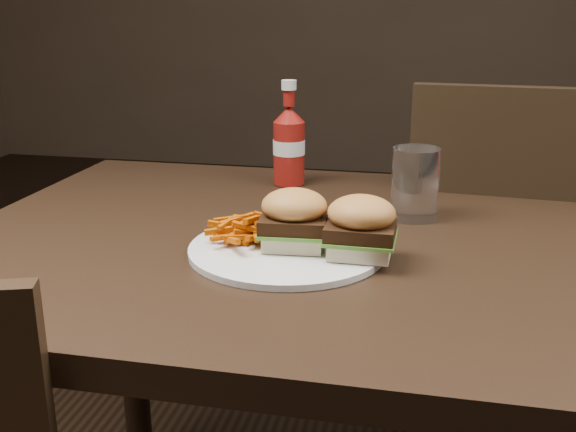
% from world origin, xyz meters
% --- Properties ---
extents(dining_table, '(1.20, 0.80, 0.04)m').
position_xyz_m(dining_table, '(0.00, 0.00, 0.73)').
color(dining_table, black).
rests_on(dining_table, ground).
extents(chair_far, '(0.51, 0.51, 0.05)m').
position_xyz_m(chair_far, '(0.30, 0.50, 0.43)').
color(chair_far, black).
rests_on(chair_far, ground).
extents(plate, '(0.27, 0.27, 0.01)m').
position_xyz_m(plate, '(-0.09, -0.08, 0.76)').
color(plate, white).
rests_on(plate, dining_table).
extents(sandwich_half_a, '(0.09, 0.08, 0.02)m').
position_xyz_m(sandwich_half_a, '(-0.08, -0.08, 0.77)').
color(sandwich_half_a, beige).
rests_on(sandwich_half_a, plate).
extents(sandwich_half_b, '(0.08, 0.08, 0.02)m').
position_xyz_m(sandwich_half_b, '(0.01, -0.09, 0.77)').
color(sandwich_half_b, beige).
rests_on(sandwich_half_b, plate).
extents(fries_pile, '(0.10, 0.10, 0.04)m').
position_xyz_m(fries_pile, '(-0.14, -0.07, 0.78)').
color(fries_pile, '#AB4A00').
rests_on(fries_pile, plate).
extents(ketchup_bottle, '(0.08, 0.08, 0.12)m').
position_xyz_m(ketchup_bottle, '(-0.16, 0.28, 0.81)').
color(ketchup_bottle, maroon).
rests_on(ketchup_bottle, dining_table).
extents(tumbler, '(0.09, 0.09, 0.12)m').
position_xyz_m(tumbler, '(0.08, 0.12, 0.81)').
color(tumbler, white).
rests_on(tumbler, dining_table).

